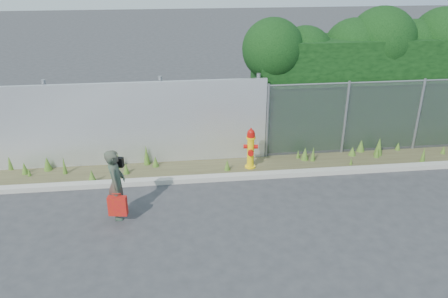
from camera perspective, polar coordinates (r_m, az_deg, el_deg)
The scene contains 10 objects.
ground at distance 9.26m, azimuth 2.93°, elevation -9.09°, with size 80.00×80.00×0.00m, color #343436.
curb at distance 10.76m, azimuth 1.33°, elevation -3.64°, with size 16.00×0.22×0.12m, color #A8A598.
weed_strip at distance 11.46m, azimuth 3.89°, elevation -1.59°, with size 16.00×1.32×0.54m.
corrugated_fence at distance 11.50m, azimuth -15.75°, elevation 2.98°, with size 8.50×0.21×2.30m.
chainlink_fence at distance 12.69m, azimuth 19.96°, elevation 4.04°, with size 6.50×0.07×2.05m.
hedge at distance 13.36m, azimuth 19.39°, elevation 9.89°, with size 7.72×2.04×3.81m.
fire_hydrant at distance 11.12m, azimuth 3.50°, elevation -0.01°, with size 0.37×0.33×1.10m.
woman at distance 9.21m, azimuth -13.87°, elevation -4.50°, with size 0.56×0.37×1.53m, color #116C4D.
red_tote_bag at distance 9.18m, azimuth -13.72°, elevation -7.21°, with size 0.38×0.14×0.50m.
black_shoulder_bag at distance 9.21m, azimuth -13.81°, elevation -1.66°, with size 0.27×0.11×0.20m.
Camera 1 is at (-1.40, -7.64, 5.04)m, focal length 35.00 mm.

